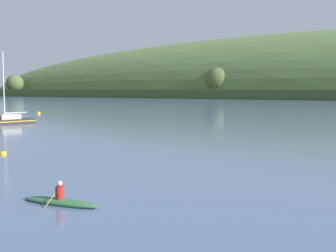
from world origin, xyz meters
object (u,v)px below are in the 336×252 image
(sailboat_midwater_white, at_px, (4,122))
(canoe_with_paddler, at_px, (60,201))
(mooring_buoy_off_fishing_boat, at_px, (39,113))
(mooring_buoy_far_upstream, at_px, (3,154))

(sailboat_midwater_white, height_order, canoe_with_paddler, sailboat_midwater_white)
(sailboat_midwater_white, relative_size, mooring_buoy_off_fishing_boat, 12.72)
(sailboat_midwater_white, height_order, mooring_buoy_far_upstream, sailboat_midwater_white)
(sailboat_midwater_white, height_order, mooring_buoy_off_fishing_boat, sailboat_midwater_white)
(sailboat_midwater_white, xyz_separation_m, mooring_buoy_far_upstream, (21.14, -16.81, -0.25))
(mooring_buoy_far_upstream, bearing_deg, sailboat_midwater_white, 141.50)
(sailboat_midwater_white, xyz_separation_m, mooring_buoy_off_fishing_boat, (-14.25, 18.60, -0.25))
(canoe_with_paddler, bearing_deg, sailboat_midwater_white, -42.65)
(canoe_with_paddler, relative_size, mooring_buoy_off_fishing_boat, 4.48)
(canoe_with_paddler, distance_m, mooring_buoy_far_upstream, 14.76)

